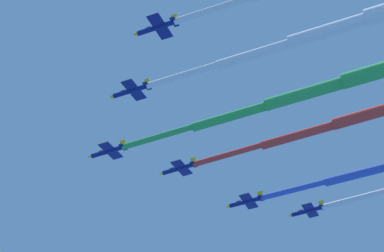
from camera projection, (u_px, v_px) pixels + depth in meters
name	position (u px, v px, depth m)	size (l,w,h in m)	color
jet_lead	(314.00, 91.00, 168.02)	(83.64, 10.47, 4.34)	navy
jet_port_inner	(336.00, 28.00, 158.31)	(78.02, 10.67, 4.31)	navy
jet_starboard_inner	(380.00, 111.00, 174.97)	(83.34, 9.79, 4.33)	navy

